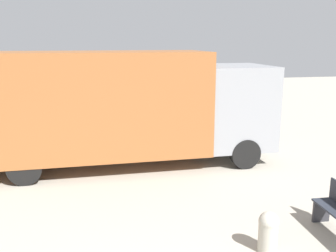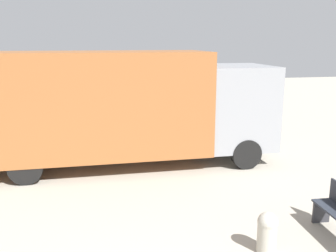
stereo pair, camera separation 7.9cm
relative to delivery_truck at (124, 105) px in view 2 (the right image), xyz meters
The scene contains 2 objects.
delivery_truck is the anchor object (origin of this frame).
bollard_near_bench 5.53m from the delivery_truck, 69.26° to the right, with size 0.34×0.34×0.70m.
Camera 2 is at (-0.15, -2.82, 3.44)m, focal length 40.00 mm.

